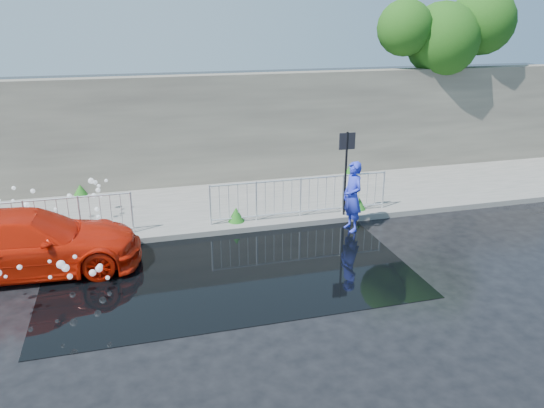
{
  "coord_description": "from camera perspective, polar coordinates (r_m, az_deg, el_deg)",
  "views": [
    {
      "loc": [
        -1.4,
        -9.72,
        5.43
      ],
      "look_at": [
        1.88,
        2.2,
        1.0
      ],
      "focal_mm": 35.0,
      "sensor_mm": 36.0,
      "label": 1
    }
  ],
  "objects": [
    {
      "name": "retaining_wall",
      "position": [
        17.34,
        -10.5,
        7.64
      ],
      "size": [
        30.0,
        0.6,
        3.5
      ],
      "primitive_type": "cube",
      "color": "#554F47",
      "rests_on": "pavement"
    },
    {
      "name": "railing_right",
      "position": [
        14.56,
        3.07,
        0.88
      ],
      "size": [
        5.05,
        0.05,
        1.1
      ],
      "color": "silver",
      "rests_on": "pavement"
    },
    {
      "name": "person",
      "position": [
        14.02,
        8.66,
        0.8
      ],
      "size": [
        0.53,
        0.73,
        1.88
      ],
      "primitive_type": "imported",
      "rotation": [
        0.0,
        0.0,
        -1.45
      ],
      "color": "blue",
      "rests_on": "ground"
    },
    {
      "name": "railing_left",
      "position": [
        14.13,
        -25.01,
        -1.63
      ],
      "size": [
        5.05,
        0.05,
        1.1
      ],
      "color": "silver",
      "rests_on": "pavement"
    },
    {
      "name": "red_car",
      "position": [
        12.85,
        -24.77,
        -3.81
      ],
      "size": [
        4.87,
        2.09,
        1.4
      ],
      "primitive_type": "imported",
      "rotation": [
        0.0,
        0.0,
        1.54
      ],
      "color": "red",
      "rests_on": "ground"
    },
    {
      "name": "ground",
      "position": [
        11.22,
        -6.36,
        -9.37
      ],
      "size": [
        90.0,
        90.0,
        0.0
      ],
      "primitive_type": "plane",
      "color": "black",
      "rests_on": "ground"
    },
    {
      "name": "water_spray",
      "position": [
        13.58,
        -24.67,
        -2.53
      ],
      "size": [
        3.69,
        5.66,
        1.07
      ],
      "color": "white",
      "rests_on": "ground"
    },
    {
      "name": "weeds",
      "position": [
        15.02,
        -10.25,
        -0.47
      ],
      "size": [
        12.17,
        3.93,
        0.4
      ],
      "color": "#205516",
      "rests_on": "pavement"
    },
    {
      "name": "curb",
      "position": [
        13.87,
        -8.39,
        -3.2
      ],
      "size": [
        30.0,
        0.25,
        0.16
      ],
      "primitive_type": "cube",
      "color": "#5E5F5A",
      "rests_on": "ground"
    },
    {
      "name": "pavement",
      "position": [
        15.72,
        -9.33,
        -0.47
      ],
      "size": [
        30.0,
        4.0,
        0.15
      ],
      "primitive_type": "cube",
      "color": "#5E5F5A",
      "rests_on": "ground"
    },
    {
      "name": "sign_post",
      "position": [
        14.47,
        7.99,
        4.68
      ],
      "size": [
        0.45,
        0.06,
        2.5
      ],
      "color": "black",
      "rests_on": "ground"
    },
    {
      "name": "tree",
      "position": [
        20.44,
        18.53,
        17.11
      ],
      "size": [
        5.12,
        2.58,
        6.37
      ],
      "color": "#332114",
      "rests_on": "ground"
    },
    {
      "name": "puddle",
      "position": [
        12.16,
        -4.79,
        -6.85
      ],
      "size": [
        8.0,
        5.0,
        0.01
      ],
      "primitive_type": "cube",
      "color": "black",
      "rests_on": "ground"
    }
  ]
}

